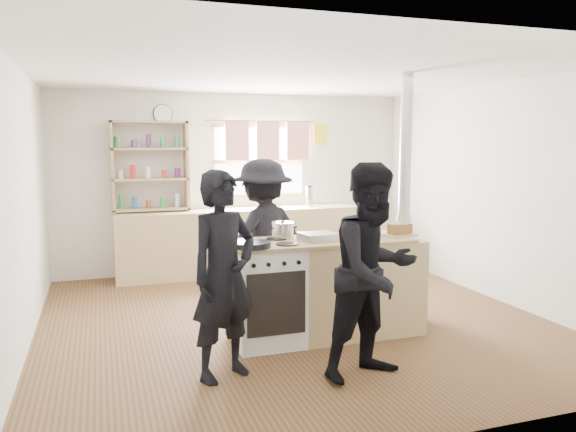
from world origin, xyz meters
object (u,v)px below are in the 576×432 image
Objects in this scene: bread_board at (400,231)px; stockpot_counter at (365,226)px; person_near_left at (224,276)px; skillet_greens at (252,244)px; person_far at (263,238)px; thermos at (309,197)px; stockpot_stove at (283,230)px; roast_tray at (318,236)px; person_near_right at (374,272)px; flue_heater at (403,257)px; cooking_island at (327,288)px.

stockpot_counter is at bearing 166.73° from bread_board.
person_near_left is at bearing -163.41° from bread_board.
person_far is (0.40, 1.03, -0.13)m from skillet_greens.
bread_board is (-0.15, -2.84, -0.06)m from thermos.
stockpot_stove is 0.70m from person_far.
person_near_right is (0.10, -0.93, -0.13)m from roast_tray.
flue_heater is (1.30, 0.02, -0.35)m from stockpot_stove.
stockpot_counter is at bearing -12.65° from stockpot_stove.
person_near_right is (-0.93, -1.17, 0.18)m from flue_heater.
bread_board is (1.49, 0.11, 0.02)m from skillet_greens.
flue_heater is 1.49× the size of person_near_right.
flue_heater is at bearing 130.81° from person_far.
flue_heater is at bearing 12.50° from cooking_island.
person_near_left reaches higher than cooking_island.
stockpot_counter is 1.16m from person_far.
person_far reaches higher than thermos.
bread_board is at bearing -13.27° from stockpot_counter.
person_far reaches higher than cooking_island.
cooking_island is 0.52m from roast_tray.
skillet_greens is at bearing -119.17° from thermos.
stockpot_counter is 1.64m from person_near_left.
person_far reaches higher than roast_tray.
thermos is at bearing 72.57° from cooking_island.
flue_heater is (0.05, -2.57, -0.39)m from thermos.
stockpot_stove is at bearing 167.35° from stockpot_counter.
person_near_left is at bearing -158.06° from flue_heater.
person_far is (-0.38, 0.85, 0.36)m from cooking_island.
cooking_island is 0.69m from stockpot_counter.
thermos reaches higher than bread_board.
person_near_right is at bearing -112.46° from stockpot_counter.
stockpot_stove is 1.35m from flue_heater.
person_near_left is (-1.51, -0.62, -0.22)m from stockpot_counter.
person_near_right is at bearing 78.66° from person_far.
stockpot_stove is at bearing 140.85° from roast_tray.
thermos is at bearing 91.13° from flue_heater.
person_near_right is 1.01× the size of person_far.
flue_heater is at bearing -4.18° from person_near_left.
stockpot_stove is at bearing 42.12° from skillet_greens.
skillet_greens is 1.50m from bread_board.
cooking_island is 9.32× the size of stockpot_stove.
person_far is at bearing 37.23° from person_near_left.
person_near_right reaches higher than person_near_left.
cooking_island is at bearing -178.73° from stockpot_counter.
person_far is at bearing 68.90° from skillet_greens.
roast_tray is (-0.11, -0.04, 0.50)m from cooking_island.
skillet_greens is 1.11m from person_near_right.
thermos is 0.17× the size of person_far.
roast_tray is 1.10m from flue_heater.
roast_tray is (0.67, 0.14, 0.01)m from skillet_greens.
thermos reaches higher than stockpot_stove.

